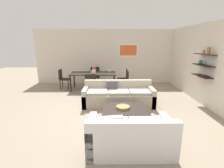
{
  "coord_description": "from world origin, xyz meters",
  "views": [
    {
      "loc": [
        -0.13,
        -5.03,
        2.07
      ],
      "look_at": [
        -0.07,
        0.2,
        0.75
      ],
      "focal_mm": 26.67,
      "sensor_mm": 36.0,
      "label": 1
    }
  ],
  "objects_px": {
    "sofa_beige": "(118,96)",
    "dining_chair_head": "(95,75)",
    "dining_table": "(93,74)",
    "centerpiece_vase": "(94,69)",
    "loveseat_white": "(130,136)",
    "dining_chair_left_far": "(63,78)",
    "dining_chair_foot": "(91,83)",
    "coffee_table": "(125,115)",
    "wine_glass_right_near": "(109,71)",
    "dining_chair_right_far": "(124,77)",
    "wine_glass_foot": "(92,72)",
    "wine_glass_head": "(94,69)",
    "dining_chair_right_near": "(125,79)",
    "decorative_bowl": "(123,107)"
  },
  "relations": [
    {
      "from": "dining_chair_left_far",
      "to": "dining_chair_head",
      "type": "distance_m",
      "value": 1.54
    },
    {
      "from": "dining_chair_foot",
      "to": "wine_glass_right_near",
      "type": "relative_size",
      "value": 5.6
    },
    {
      "from": "loveseat_white",
      "to": "dining_chair_left_far",
      "type": "relative_size",
      "value": 1.86
    },
    {
      "from": "coffee_table",
      "to": "dining_chair_head",
      "type": "height_order",
      "value": "dining_chair_head"
    },
    {
      "from": "wine_glass_head",
      "to": "wine_glass_foot",
      "type": "distance_m",
      "value": 0.76
    },
    {
      "from": "dining_table",
      "to": "wine_glass_foot",
      "type": "relative_size",
      "value": 11.68
    },
    {
      "from": "dining_chair_right_near",
      "to": "centerpiece_vase",
      "type": "distance_m",
      "value": 1.42
    },
    {
      "from": "dining_chair_right_far",
      "to": "dining_chair_foot",
      "type": "bearing_deg",
      "value": -143.12
    },
    {
      "from": "dining_chair_head",
      "to": "wine_glass_right_near",
      "type": "bearing_deg",
      "value": -53.07
    },
    {
      "from": "wine_glass_head",
      "to": "centerpiece_vase",
      "type": "relative_size",
      "value": 0.47
    },
    {
      "from": "wine_glass_head",
      "to": "wine_glass_right_near",
      "type": "xyz_separation_m",
      "value": [
        0.72,
        -0.49,
        0.01
      ]
    },
    {
      "from": "sofa_beige",
      "to": "wine_glass_head",
      "type": "relative_size",
      "value": 15.45
    },
    {
      "from": "dining_chair_foot",
      "to": "centerpiece_vase",
      "type": "xyz_separation_m",
      "value": [
        0.05,
        0.79,
        0.41
      ]
    },
    {
      "from": "dining_chair_left_far",
      "to": "dining_chair_foot",
      "type": "bearing_deg",
      "value": -36.88
    },
    {
      "from": "loveseat_white",
      "to": "coffee_table",
      "type": "relative_size",
      "value": 1.39
    },
    {
      "from": "dining_chair_head",
      "to": "decorative_bowl",
      "type": "bearing_deg",
      "value": -74.81
    },
    {
      "from": "decorative_bowl",
      "to": "wine_glass_right_near",
      "type": "height_order",
      "value": "wine_glass_right_near"
    },
    {
      "from": "dining_chair_right_near",
      "to": "dining_chair_left_far",
      "type": "xyz_separation_m",
      "value": [
        -2.79,
        0.4,
        0.0
      ]
    },
    {
      "from": "decorative_bowl",
      "to": "dining_chair_head",
      "type": "height_order",
      "value": "dining_chair_head"
    },
    {
      "from": "sofa_beige",
      "to": "dining_chair_right_near",
      "type": "bearing_deg",
      "value": 77.46
    },
    {
      "from": "dining_chair_right_far",
      "to": "wine_glass_right_near",
      "type": "bearing_deg",
      "value": -155.49
    },
    {
      "from": "decorative_bowl",
      "to": "wine_glass_head",
      "type": "distance_m",
      "value": 3.72
    },
    {
      "from": "dining_chair_head",
      "to": "wine_glass_foot",
      "type": "height_order",
      "value": "wine_glass_foot"
    },
    {
      "from": "decorative_bowl",
      "to": "centerpiece_vase",
      "type": "xyz_separation_m",
      "value": [
        -1.04,
        3.09,
        0.5
      ]
    },
    {
      "from": "dining_chair_left_far",
      "to": "dining_chair_right_far",
      "type": "relative_size",
      "value": 1.0
    },
    {
      "from": "dining_chair_right_near",
      "to": "centerpiece_vase",
      "type": "relative_size",
      "value": 2.73
    },
    {
      "from": "dining_table",
      "to": "dining_chair_foot",
      "type": "distance_m",
      "value": 0.87
    },
    {
      "from": "loveseat_white",
      "to": "wine_glass_foot",
      "type": "xyz_separation_m",
      "value": [
        -1.13,
        3.97,
        0.58
      ]
    },
    {
      "from": "centerpiece_vase",
      "to": "dining_chair_right_far",
      "type": "bearing_deg",
      "value": 10.78
    },
    {
      "from": "dining_chair_foot",
      "to": "centerpiece_vase",
      "type": "relative_size",
      "value": 2.73
    },
    {
      "from": "loveseat_white",
      "to": "centerpiece_vase",
      "type": "distance_m",
      "value": 4.47
    },
    {
      "from": "loveseat_white",
      "to": "coffee_table",
      "type": "bearing_deg",
      "value": 89.49
    },
    {
      "from": "wine_glass_right_near",
      "to": "wine_glass_head",
      "type": "bearing_deg",
      "value": 145.69
    },
    {
      "from": "sofa_beige",
      "to": "dining_chair_right_far",
      "type": "bearing_deg",
      "value": 79.82
    },
    {
      "from": "dining_chair_head",
      "to": "dining_chair_right_near",
      "type": "bearing_deg",
      "value": -36.88
    },
    {
      "from": "dining_chair_right_near",
      "to": "dining_chair_left_far",
      "type": "height_order",
      "value": "same"
    },
    {
      "from": "dining_table",
      "to": "wine_glass_right_near",
      "type": "relative_size",
      "value": 12.6
    },
    {
      "from": "dining_table",
      "to": "wine_glass_right_near",
      "type": "distance_m",
      "value": 0.75
    },
    {
      "from": "dining_table",
      "to": "centerpiece_vase",
      "type": "distance_m",
      "value": 0.24
    },
    {
      "from": "dining_chair_head",
      "to": "centerpiece_vase",
      "type": "relative_size",
      "value": 2.73
    },
    {
      "from": "dining_table",
      "to": "wine_glass_head",
      "type": "distance_m",
      "value": 0.42
    },
    {
      "from": "dining_chair_foot",
      "to": "wine_glass_foot",
      "type": "distance_m",
      "value": 0.59
    },
    {
      "from": "coffee_table",
      "to": "dining_chair_right_far",
      "type": "bearing_deg",
      "value": 85.58
    },
    {
      "from": "sofa_beige",
      "to": "loveseat_white",
      "type": "height_order",
      "value": "same"
    },
    {
      "from": "loveseat_white",
      "to": "dining_table",
      "type": "relative_size",
      "value": 0.83
    },
    {
      "from": "sofa_beige",
      "to": "dining_chair_head",
      "type": "relative_size",
      "value": 2.66
    },
    {
      "from": "dining_table",
      "to": "wine_glass_foot",
      "type": "bearing_deg",
      "value": -90.0
    },
    {
      "from": "dining_chair_foot",
      "to": "centerpiece_vase",
      "type": "distance_m",
      "value": 0.89
    },
    {
      "from": "dining_chair_foot",
      "to": "dining_chair_left_far",
      "type": "relative_size",
      "value": 1.0
    },
    {
      "from": "wine_glass_right_near",
      "to": "dining_table",
      "type": "bearing_deg",
      "value": 171.36
    }
  ]
}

